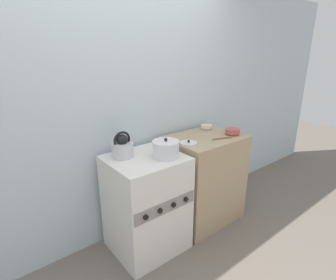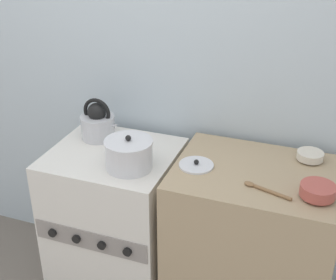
# 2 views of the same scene
# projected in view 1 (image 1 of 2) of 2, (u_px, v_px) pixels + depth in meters

# --- Properties ---
(ground_plane) EXTENTS (12.00, 12.00, 0.00)m
(ground_plane) POSITION_uv_depth(u_px,v_px,m) (166.00, 262.00, 2.32)
(ground_plane) COLOR #70665B
(wall_back) EXTENTS (7.00, 0.06, 2.50)m
(wall_back) POSITION_uv_depth(u_px,v_px,m) (122.00, 112.00, 2.41)
(wall_back) COLOR silver
(wall_back) RESTS_ON ground_plane
(stove) EXTENTS (0.64, 0.60, 0.92)m
(stove) POSITION_uv_depth(u_px,v_px,m) (147.00, 204.00, 2.39)
(stove) COLOR silver
(stove) RESTS_ON ground_plane
(counter) EXTENTS (0.77, 0.59, 0.95)m
(counter) POSITION_uv_depth(u_px,v_px,m) (203.00, 179.00, 2.82)
(counter) COLOR tan
(counter) RESTS_ON ground_plane
(kettle) EXTENTS (0.22, 0.18, 0.23)m
(kettle) POSITION_uv_depth(u_px,v_px,m) (123.00, 147.00, 2.23)
(kettle) COLOR silver
(kettle) RESTS_ON stove
(cooking_pot) EXTENTS (0.23, 0.23, 0.17)m
(cooking_pot) POSITION_uv_depth(u_px,v_px,m) (166.00, 149.00, 2.23)
(cooking_pot) COLOR silver
(cooking_pot) RESTS_ON stove
(enamel_bowl) EXTENTS (0.15, 0.15, 0.06)m
(enamel_bowl) POSITION_uv_depth(u_px,v_px,m) (232.00, 131.00, 2.73)
(enamel_bowl) COLOR #B75147
(enamel_bowl) RESTS_ON counter
(small_ceramic_bowl) EXTENTS (0.13, 0.13, 0.04)m
(small_ceramic_bowl) POSITION_uv_depth(u_px,v_px,m) (206.00, 127.00, 2.94)
(small_ceramic_bowl) COLOR beige
(small_ceramic_bowl) RESTS_ON counter
(loose_pot_lid) EXTENTS (0.16, 0.16, 0.03)m
(loose_pot_lid) POSITION_uv_depth(u_px,v_px,m) (189.00, 143.00, 2.47)
(loose_pot_lid) COLOR silver
(loose_pot_lid) RESTS_ON counter
(wooden_spoon) EXTENTS (0.22, 0.09, 0.02)m
(wooden_spoon) POSITION_uv_depth(u_px,v_px,m) (220.00, 138.00, 2.59)
(wooden_spoon) COLOR olive
(wooden_spoon) RESTS_ON counter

